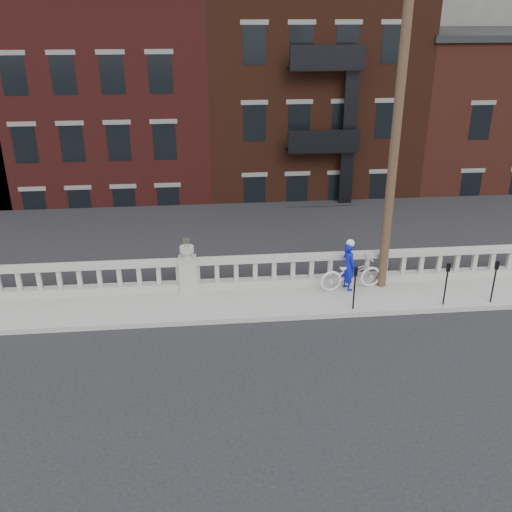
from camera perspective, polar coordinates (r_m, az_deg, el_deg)
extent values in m
plane|color=black|center=(15.02, -6.82, -10.60)|extent=(120.00, 120.00, 0.00)
cube|color=gray|center=(17.55, -6.75, -4.91)|extent=(32.00, 2.20, 0.15)
cube|color=gray|center=(18.31, -6.75, -2.94)|extent=(28.00, 0.34, 0.25)
cube|color=gray|center=(17.95, -6.88, -0.59)|extent=(28.00, 0.34, 0.16)
cube|color=gray|center=(18.12, -6.82, -1.74)|extent=(0.55, 0.55, 1.10)
cylinder|color=gray|center=(17.85, -6.91, 0.15)|extent=(0.24, 0.24, 0.20)
cylinder|color=gray|center=(17.78, -6.94, 0.68)|extent=(0.44, 0.44, 0.18)
cube|color=#605E59|center=(19.95, -6.37, -9.45)|extent=(36.00, 0.50, 5.15)
cube|color=black|center=(40.75, -6.15, 3.87)|extent=(80.00, 44.00, 0.50)
cube|color=#595651|center=(23.94, -11.11, -5.35)|extent=(16.00, 7.00, 4.00)
cube|color=#595651|center=(50.42, 20.46, 17.19)|extent=(14.00, 14.00, 18.00)
cube|color=#491714|center=(33.33, -13.71, 11.86)|extent=(10.00, 14.00, 14.00)
cube|color=#38190F|center=(33.34, 3.93, 13.77)|extent=(10.00, 14.00, 15.50)
cube|color=#512218|center=(36.66, 19.73, 10.58)|extent=(10.00, 14.00, 12.00)
cube|color=black|center=(35.93, 21.14, 20.14)|extent=(10.30, 14.30, 0.30)
cylinder|color=#422D1E|center=(17.33, 13.84, 12.11)|extent=(0.28, 0.28, 10.00)
cylinder|color=black|center=(17.07, 9.78, -3.60)|extent=(0.05, 0.05, 1.10)
cube|color=black|center=(16.78, 9.94, -1.53)|extent=(0.10, 0.08, 0.26)
cube|color=black|center=(16.72, 9.99, -1.47)|extent=(0.06, 0.01, 0.08)
cylinder|color=black|center=(17.99, 18.41, -3.05)|extent=(0.05, 0.05, 1.10)
cube|color=black|center=(17.71, 18.69, -1.09)|extent=(0.10, 0.08, 0.26)
cube|color=black|center=(17.66, 18.76, -1.03)|extent=(0.06, 0.01, 0.08)
cylinder|color=black|center=(18.64, 22.64, -2.76)|extent=(0.05, 0.05, 1.10)
cube|color=black|center=(18.37, 22.96, -0.86)|extent=(0.10, 0.08, 0.26)
cube|color=black|center=(18.32, 23.04, -0.80)|extent=(0.06, 0.01, 0.08)
imported|color=silver|center=(18.29, 9.50, -1.71)|extent=(2.12, 1.00, 1.07)
imported|color=#0B14AA|center=(18.15, 9.25, -1.00)|extent=(0.54, 0.67, 1.59)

